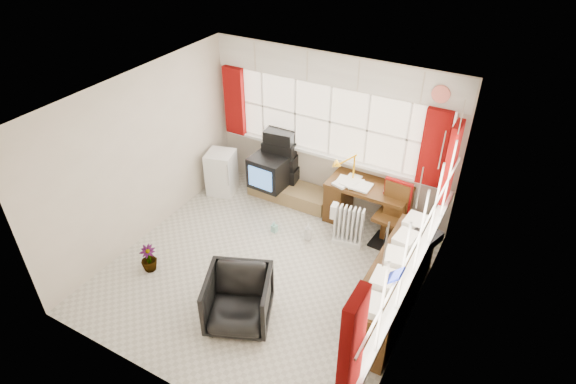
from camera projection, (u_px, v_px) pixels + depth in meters
name	position (u px, v px, depth m)	size (l,w,h in m)	color
ground	(265.00, 271.00, 6.68)	(4.00, 4.00, 0.00)	beige
room_walls	(262.00, 180.00, 5.84)	(4.00, 4.00, 4.00)	beige
window_back	(328.00, 152.00, 7.55)	(3.70, 0.12, 3.60)	beige
window_right	(411.00, 268.00, 5.36)	(0.12, 3.70, 3.60)	beige
curtains	(361.00, 168.00, 6.16)	(3.83, 3.83, 1.15)	maroon
overhead_cabinets	(373.00, 110.00, 5.73)	(3.98, 3.98, 0.48)	white
desk	(367.00, 203.00, 7.34)	(1.25, 0.62, 0.76)	#462B10
desk_lamp	(354.00, 162.00, 7.11)	(0.20, 0.18, 0.47)	#FFB30A
task_chair	(393.00, 211.00, 6.95)	(0.45, 0.47, 1.00)	black
office_chair	(238.00, 300.00, 5.76)	(0.76, 0.78, 0.71)	black
radiator	(348.00, 229.00, 7.02)	(0.45, 0.23, 0.65)	white
credenza	(393.00, 285.00, 5.90)	(0.50, 2.00, 0.85)	#462B10
file_tray	(425.00, 238.00, 6.00)	(0.30, 0.39, 0.13)	black
tv_bench	(290.00, 192.00, 8.07)	(1.40, 0.50, 0.25)	olive
crt_tv	(269.00, 171.00, 7.89)	(0.60, 0.57, 0.53)	black
hifi_stack	(281.00, 156.00, 8.03)	(0.69, 0.48, 0.88)	black
mini_fridge	(222.00, 172.00, 8.12)	(0.54, 0.54, 0.75)	white
spray_bottle_a	(308.00, 232.00, 7.16)	(0.11, 0.11, 0.29)	silver
spray_bottle_b	(274.00, 227.00, 7.35)	(0.08, 0.08, 0.18)	#8CD1C3
flower_vase	(149.00, 258.00, 6.60)	(0.22, 0.22, 0.40)	black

